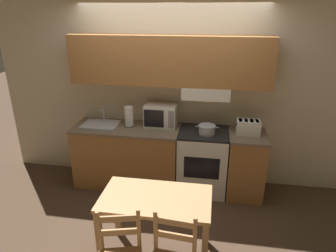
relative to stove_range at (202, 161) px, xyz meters
The scene contains 11 objects.
ground_plane 0.73m from the stove_range, 149.37° to the left, with size 16.00×16.00×0.00m, color #4C3828.
wall_back 1.19m from the stove_range, 154.34° to the left, with size 5.03×0.38×2.55m.
lower_counter_main 1.08m from the stove_range, behind, with size 1.49×0.62×0.89m.
lower_counter_right_stub 0.58m from the stove_range, ahead, with size 0.49×0.62×0.89m.
stove_range is the anchor object (origin of this frame).
cooking_pot 0.52m from the stove_range, 60.38° to the right, with size 0.30×0.23×0.12m.
microwave 0.86m from the stove_range, 169.09° to the left, with size 0.44×0.29×0.31m.
toaster 0.79m from the stove_range, ahead, with size 0.31×0.19×0.19m.
sink_basin 1.52m from the stove_range, behind, with size 0.50×0.38×0.22m.
paper_towel_roll 1.20m from the stove_range, behind, with size 0.13×0.13×0.29m.
dining_table 1.41m from the stove_range, 106.31° to the right, with size 1.07×0.60×0.73m.
Camera 1 is at (0.61, -4.03, 2.43)m, focal length 32.00 mm.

